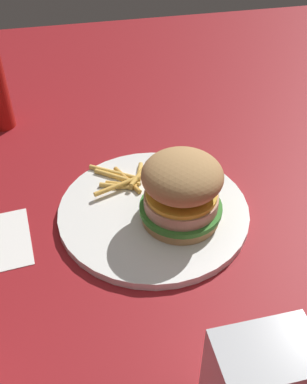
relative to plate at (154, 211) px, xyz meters
name	(u,v)px	position (x,y,z in m)	size (l,w,h in m)	color
ground_plane	(162,226)	(-0.01, 0.03, -0.01)	(1.60, 1.60, 0.00)	maroon
plate	(154,211)	(0.00, 0.00, 0.00)	(0.27, 0.27, 0.01)	white
sandwich	(182,191)	(-0.03, 0.03, 0.06)	(0.11, 0.11, 0.10)	tan
fries_pile	(123,179)	(0.03, -0.07, 0.01)	(0.09, 0.08, 0.01)	gold
napkin_dispenser	(260,381)	(-0.03, 0.29, 0.05)	(0.09, 0.06, 0.11)	#B7BABF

